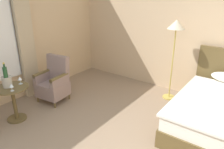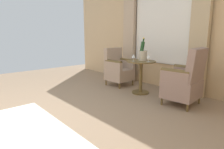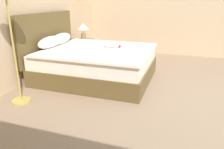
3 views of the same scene
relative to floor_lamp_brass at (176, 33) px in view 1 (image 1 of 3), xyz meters
The scene contains 7 objects.
wall_headboard_side 0.75m from the floor_lamp_brass, 44.20° to the left, with size 6.82×0.12×3.08m.
floor_lamp_brass is the anchor object (origin of this frame).
side_table_round 3.49m from the floor_lamp_brass, 127.93° to the right, with size 0.61×0.61×0.69m.
champagne_bucket 3.44m from the floor_lamp_brass, 128.61° to the right, with size 0.18×0.18×0.48m.
wine_glass_near_bucket 3.36m from the floor_lamp_brass, 125.00° to the right, with size 0.08×0.08×0.14m.
wine_glass_near_edge 3.24m from the floor_lamp_brass, 130.00° to the right, with size 0.08×0.08×0.14m.
armchair_by_window 2.85m from the floor_lamp_brass, 141.57° to the right, with size 0.65×0.64×1.01m.
Camera 1 is at (1.08, -1.75, 2.40)m, focal length 35.00 mm.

